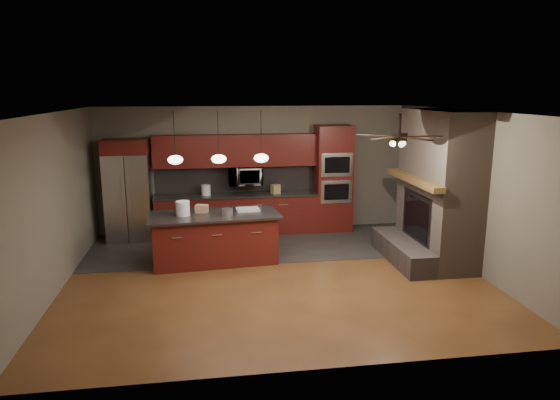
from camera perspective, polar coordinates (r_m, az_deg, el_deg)
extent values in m
plane|color=brown|center=(8.73, -0.54, -8.65)|extent=(7.00, 7.00, 0.00)
cube|color=white|center=(8.15, -0.58, 10.04)|extent=(7.00, 6.00, 0.02)
cube|color=#665F51|center=(11.25, -2.70, 3.54)|extent=(7.00, 0.02, 2.80)
cube|color=#665F51|center=(9.46, 20.93, 1.01)|extent=(0.02, 6.00, 2.80)
cube|color=#665F51|center=(8.58, -24.39, -0.39)|extent=(0.02, 6.00, 2.80)
cube|color=#302E2C|center=(10.41, -1.93, -5.09)|extent=(7.00, 2.40, 0.01)
cube|color=#6A5A4C|center=(9.62, 17.70, 1.43)|extent=(0.80, 2.00, 2.80)
cube|color=#4D443F|center=(9.65, 13.75, -5.67)|extent=(0.50, 2.00, 0.40)
cube|color=#2D2D30|center=(9.58, 15.43, -2.00)|extent=(0.05, 1.20, 0.95)
cube|color=black|center=(9.57, 15.30, -2.01)|extent=(0.02, 1.00, 0.75)
cube|color=brown|center=(9.38, 15.02, 2.26)|extent=(0.22, 2.10, 0.10)
cube|color=#5F1115|center=(11.12, -4.92, -1.71)|extent=(3.55, 0.60, 0.86)
cube|color=black|center=(11.02, -4.97, 0.56)|extent=(3.59, 0.64, 0.04)
cube|color=black|center=(11.23, -5.09, 2.45)|extent=(3.55, 0.03, 0.60)
cube|color=#5F1115|center=(10.98, -5.11, 5.65)|extent=(3.55, 0.35, 0.70)
cube|color=#5F1115|center=(11.30, 6.09, 2.44)|extent=(0.80, 0.60, 2.38)
cube|color=silver|center=(11.05, 6.45, 0.94)|extent=(0.70, 0.03, 0.52)
cube|color=black|center=(11.03, 6.48, 0.92)|extent=(0.55, 0.02, 0.35)
cube|color=silver|center=(10.95, 6.53, 4.02)|extent=(0.70, 0.03, 0.52)
cube|color=black|center=(10.93, 6.56, 4.00)|extent=(0.55, 0.02, 0.35)
imported|color=silver|center=(11.00, -3.99, 2.79)|extent=(0.73, 0.41, 0.50)
cube|color=silver|center=(11.03, -16.89, 0.31)|extent=(0.92, 0.72, 1.85)
cube|color=#2D2D30|center=(10.68, -17.16, -0.10)|extent=(0.02, 0.02, 1.83)
cube|color=silver|center=(10.67, -17.72, 0.16)|extent=(0.03, 0.03, 0.92)
cube|color=silver|center=(10.64, -16.66, 0.20)|extent=(0.03, 0.03, 0.92)
cube|color=#5F1115|center=(10.86, -17.26, 5.85)|extent=(0.92, 0.72, 0.30)
cube|color=#5F1115|center=(9.37, -7.49, -4.42)|extent=(2.30, 1.11, 0.88)
cube|color=black|center=(9.25, -7.57, -1.69)|extent=(2.46, 1.27, 0.04)
cylinder|color=white|center=(9.16, -11.05, -0.96)|extent=(0.31, 0.31, 0.27)
cylinder|color=silver|center=(9.06, -6.04, -1.39)|extent=(0.25, 0.25, 0.13)
cube|color=silver|center=(9.42, -3.70, -1.08)|extent=(0.44, 0.33, 0.04)
cube|color=#A67A55|center=(9.36, -8.94, -0.99)|extent=(0.26, 0.21, 0.14)
cylinder|color=white|center=(10.97, -8.46, 1.13)|extent=(0.24, 0.24, 0.23)
cube|color=tan|center=(11.03, -0.51, 1.26)|extent=(0.22, 0.20, 0.20)
cylinder|color=black|center=(8.81, -12.01, 7.41)|extent=(0.01, 0.01, 0.78)
ellipsoid|color=white|center=(8.86, -11.88, 4.51)|extent=(0.26, 0.26, 0.16)
cylinder|color=black|center=(8.79, -7.09, 7.58)|extent=(0.01, 0.01, 0.78)
ellipsoid|color=white|center=(8.84, -7.01, 4.68)|extent=(0.26, 0.26, 0.16)
cylinder|color=black|center=(8.85, -2.18, 7.70)|extent=(0.01, 0.01, 0.78)
ellipsoid|color=white|center=(8.89, -2.16, 4.81)|extent=(0.26, 0.26, 0.16)
cylinder|color=black|center=(7.85, 13.55, 8.51)|extent=(0.04, 0.04, 0.30)
cylinder|color=black|center=(7.86, 13.47, 7.06)|extent=(0.24, 0.24, 0.12)
cube|color=#301D12|center=(8.01, 16.01, 7.01)|extent=(0.60, 0.12, 0.01)
cube|color=#301D12|center=(8.24, 13.30, 7.30)|extent=(0.30, 0.61, 0.01)
cube|color=#301D12|center=(7.96, 10.80, 7.24)|extent=(0.56, 0.45, 0.01)
cube|color=#301D12|center=(7.54, 11.92, 6.92)|extent=(0.56, 0.45, 0.01)
cube|color=#301D12|center=(7.58, 15.32, 6.77)|extent=(0.30, 0.61, 0.01)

